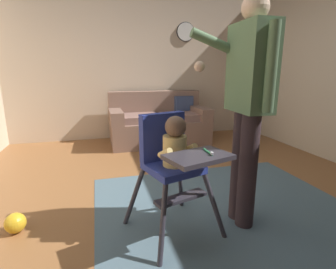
% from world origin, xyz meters
% --- Properties ---
extents(ground, '(6.13, 6.67, 0.10)m').
position_xyz_m(ground, '(0.00, 0.00, -0.05)').
color(ground, brown).
extents(wall_far, '(5.33, 0.06, 2.61)m').
position_xyz_m(wall_far, '(0.00, 2.56, 1.30)').
color(wall_far, beige).
rests_on(wall_far, ground).
extents(area_rug, '(2.27, 2.34, 0.01)m').
position_xyz_m(area_rug, '(0.26, -0.56, 0.00)').
color(area_rug, slate).
rests_on(area_rug, ground).
extents(couch, '(1.64, 0.86, 0.86)m').
position_xyz_m(couch, '(0.21, 2.05, 0.33)').
color(couch, '#826253').
rests_on(couch, ground).
extents(high_chair, '(0.74, 0.83, 0.91)m').
position_xyz_m(high_chair, '(-0.28, -0.53, 0.62)').
color(high_chair, '#302E37').
rests_on(high_chair, ground).
extents(adult_standing, '(0.51, 0.51, 1.72)m').
position_xyz_m(adult_standing, '(0.29, -0.56, 0.98)').
color(adult_standing, '#34262A').
rests_on(adult_standing, ground).
extents(toy_ball, '(0.15, 0.15, 0.15)m').
position_xyz_m(toy_ball, '(-1.45, -0.24, 0.08)').
color(toy_ball, gold).
rests_on(toy_ball, ground).
extents(wall_clock, '(0.34, 0.04, 0.34)m').
position_xyz_m(wall_clock, '(0.85, 2.52, 1.90)').
color(wall_clock, white).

